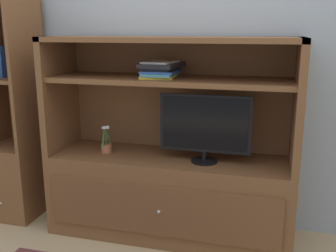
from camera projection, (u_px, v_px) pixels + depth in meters
The scene contains 6 objects.
painted_rear_wall at pixel (181, 51), 3.11m from camera, with size 6.00×0.10×2.80m, color #9EA8B2.
media_console at pixel (170, 175), 3.01m from camera, with size 1.84×0.59×1.51m.
tv_monitor at pixel (205, 126), 2.78m from camera, with size 0.66×0.19×0.49m.
potted_plant at pixel (106, 145), 3.05m from camera, with size 0.08×0.10×0.22m.
magazine_stack at pixel (161, 69), 2.82m from camera, with size 0.29×0.36×0.12m.
bookshelf_tall at pixel (15, 145), 3.33m from camera, with size 0.42×0.48×1.85m.
Camera 1 is at (0.73, -2.33, 1.56)m, focal length 41.94 mm.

